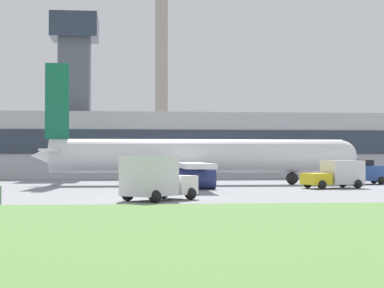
{
  "coord_description": "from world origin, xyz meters",
  "views": [
    {
      "loc": [
        -5.62,
        -50.75,
        2.53
      ],
      "look_at": [
        -0.12,
        4.31,
        3.54
      ],
      "focal_mm": 60.0,
      "sensor_mm": 36.0,
      "label": 1
    }
  ],
  "objects_px": {
    "fuel_truck": "(336,175)",
    "airplane": "(193,157)",
    "pushback_tug": "(365,173)",
    "baggage_truck": "(156,179)"
  },
  "relations": [
    {
      "from": "fuel_truck",
      "to": "airplane",
      "type": "bearing_deg",
      "value": 148.06
    },
    {
      "from": "airplane",
      "to": "fuel_truck",
      "type": "bearing_deg",
      "value": -31.94
    },
    {
      "from": "airplane",
      "to": "fuel_truck",
      "type": "distance_m",
      "value": 12.51
    },
    {
      "from": "pushback_tug",
      "to": "baggage_truck",
      "type": "relative_size",
      "value": 0.71
    },
    {
      "from": "airplane",
      "to": "pushback_tug",
      "type": "height_order",
      "value": "airplane"
    },
    {
      "from": "airplane",
      "to": "fuel_truck",
      "type": "xyz_separation_m",
      "value": [
        10.56,
        -6.58,
        -1.36
      ]
    },
    {
      "from": "airplane",
      "to": "fuel_truck",
      "type": "relative_size",
      "value": 5.56
    },
    {
      "from": "pushback_tug",
      "to": "fuel_truck",
      "type": "distance_m",
      "value": 8.3
    },
    {
      "from": "pushback_tug",
      "to": "baggage_truck",
      "type": "distance_m",
      "value": 27.38
    },
    {
      "from": "pushback_tug",
      "to": "airplane",
      "type": "bearing_deg",
      "value": -179.52
    }
  ]
}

